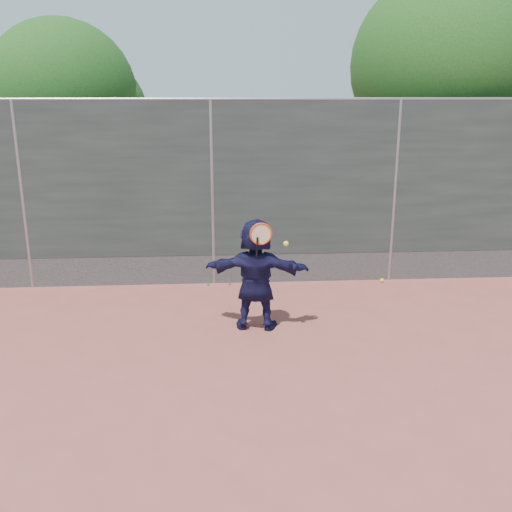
{
  "coord_description": "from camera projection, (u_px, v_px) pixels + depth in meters",
  "views": [
    {
      "loc": [
        0.11,
        -5.64,
        3.13
      ],
      "look_at": [
        0.58,
        1.6,
        1.02
      ],
      "focal_mm": 40.0,
      "sensor_mm": 36.0,
      "label": 1
    }
  ],
  "objects": [
    {
      "name": "tree_left",
      "position": [
        71.0,
        100.0,
        11.55
      ],
      "size": [
        3.15,
        3.0,
        4.53
      ],
      "color": "#382314",
      "rests_on": "ground"
    },
    {
      "name": "player",
      "position": [
        256.0,
        274.0,
        7.63
      ],
      "size": [
        1.47,
        0.67,
        1.53
      ],
      "primitive_type": "imported",
      "rotation": [
        0.0,
        0.0,
        2.98
      ],
      "color": "#15153A",
      "rests_on": "ground"
    },
    {
      "name": "ground",
      "position": [
        213.0,
        386.0,
        6.27
      ],
      "size": [
        80.0,
        80.0,
        0.0
      ],
      "primitive_type": "plane",
      "color": "#9E4C42",
      "rests_on": "ground"
    },
    {
      "name": "weed_clump",
      "position": [
        232.0,
        277.0,
        9.5
      ],
      "size": [
        0.68,
        0.07,
        0.3
      ],
      "color": "#387226",
      "rests_on": "ground"
    },
    {
      "name": "tree_right",
      "position": [
        452.0,
        71.0,
        11.1
      ],
      "size": [
        3.78,
        3.6,
        5.39
      ],
      "color": "#382314",
      "rests_on": "ground"
    },
    {
      "name": "swing_action",
      "position": [
        263.0,
        236.0,
        7.28
      ],
      "size": [
        0.5,
        0.17,
        0.51
      ],
      "color": "red",
      "rests_on": "ground"
    },
    {
      "name": "fence",
      "position": [
        212.0,
        190.0,
        9.18
      ],
      "size": [
        20.0,
        0.06,
        3.03
      ],
      "color": "#38423D",
      "rests_on": "ground"
    },
    {
      "name": "ball_ground",
      "position": [
        382.0,
        280.0,
        9.65
      ],
      "size": [
        0.07,
        0.07,
        0.07
      ],
      "primitive_type": "sphere",
      "color": "yellow",
      "rests_on": "ground"
    }
  ]
}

